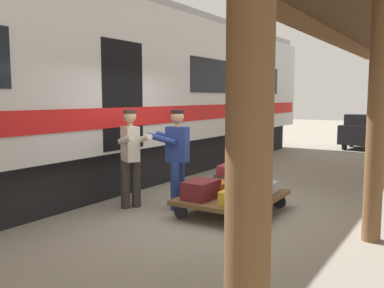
{
  "coord_description": "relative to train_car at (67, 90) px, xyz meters",
  "views": [
    {
      "loc": [
        -3.33,
        5.88,
        1.91
      ],
      "look_at": [
        0.31,
        0.1,
        1.15
      ],
      "focal_mm": 39.01,
      "sensor_mm": 36.0,
      "label": 1
    }
  ],
  "objects": [
    {
      "name": "ground_plane",
      "position": [
        -3.37,
        0.0,
        -2.06
      ],
      "size": [
        60.0,
        60.0,
        0.0
      ],
      "primitive_type": "plane",
      "color": "gray"
    },
    {
      "name": "train_car",
      "position": [
        0.0,
        0.0,
        0.0
      ],
      "size": [
        3.02,
        19.25,
        4.0
      ],
      "color": "silver",
      "rests_on": "ground_plane"
    },
    {
      "name": "luggage_cart",
      "position": [
        -3.66,
        -0.2,
        -1.8
      ],
      "size": [
        1.37,
        1.79,
        0.31
      ],
      "color": "brown",
      "rests_on": "ground_plane"
    },
    {
      "name": "suitcase_orange_carryall",
      "position": [
        -3.35,
        -0.2,
        -1.66
      ],
      "size": [
        0.43,
        0.56,
        0.19
      ],
      "primitive_type": "cube",
      "rotation": [
        0.0,
        0.0,
        0.07
      ],
      "color": "#CC6B23",
      "rests_on": "luggage_cart"
    },
    {
      "name": "suitcase_yellow_case",
      "position": [
        -3.97,
        0.29,
        -1.65
      ],
      "size": [
        0.38,
        0.51,
        0.21
      ],
      "primitive_type": "cube",
      "rotation": [
        0.0,
        0.0,
        0.02
      ],
      "color": "gold",
      "rests_on": "luggage_cart"
    },
    {
      "name": "suitcase_gray_aluminum",
      "position": [
        -3.97,
        -0.69,
        -1.67
      ],
      "size": [
        0.49,
        0.46,
        0.17
      ],
      "primitive_type": "cube",
      "rotation": [
        0.0,
        0.0,
        -0.02
      ],
      "color": "#9EA0A5",
      "rests_on": "luggage_cart"
    },
    {
      "name": "suitcase_tan_vintage",
      "position": [
        -3.97,
        -0.2,
        -1.63
      ],
      "size": [
        0.49,
        0.64,
        0.24
      ],
      "primitive_type": "cube",
      "rotation": [
        0.0,
        0.0,
        -0.13
      ],
      "color": "tan",
      "rests_on": "luggage_cart"
    },
    {
      "name": "suitcase_maroon_trunk",
      "position": [
        -3.35,
        0.29,
        -1.61
      ],
      "size": [
        0.42,
        0.59,
        0.29
      ],
      "primitive_type": "cube",
      "rotation": [
        0.0,
        0.0,
        -0.01
      ],
      "color": "maroon",
      "rests_on": "luggage_cart"
    },
    {
      "name": "suitcase_slate_roller",
      "position": [
        -3.35,
        -0.69,
        -1.63
      ],
      "size": [
        0.43,
        0.52,
        0.24
      ],
      "primitive_type": "cube",
      "rotation": [
        0.0,
        0.0,
        -0.15
      ],
      "color": "#4C515B",
      "rests_on": "luggage_cart"
    },
    {
      "name": "suitcase_black_hardshell",
      "position": [
        -4.0,
        -0.17,
        -1.44
      ],
      "size": [
        0.37,
        0.5,
        0.15
      ],
      "primitive_type": "cube",
      "rotation": [
        0.0,
        0.0,
        -0.03
      ],
      "color": "black",
      "rests_on": "suitcase_tan_vintage"
    },
    {
      "name": "suitcase_burgundy_valise",
      "position": [
        -3.39,
        -0.7,
        -1.43
      ],
      "size": [
        0.46,
        0.51,
        0.17
      ],
      "primitive_type": "cube",
      "rotation": [
        0.0,
        0.0,
        0.14
      ],
      "color": "maroon",
      "rests_on": "suitcase_slate_roller"
    },
    {
      "name": "porter_in_overalls",
      "position": [
        -2.71,
        0.05,
        -1.14
      ],
      "size": [
        0.71,
        0.51,
        1.7
      ],
      "color": "navy",
      "rests_on": "ground_plane"
    },
    {
      "name": "porter_by_door",
      "position": [
        -2.02,
        0.42,
        -1.14
      ],
      "size": [
        0.74,
        0.62,
        1.7
      ],
      "color": "#332D28",
      "rests_on": "ground_plane"
    },
    {
      "name": "baggage_tug",
      "position": [
        -3.8,
        -10.47,
        -1.43
      ],
      "size": [
        1.38,
        1.87,
        1.3
      ],
      "color": "black",
      "rests_on": "ground_plane"
    }
  ]
}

